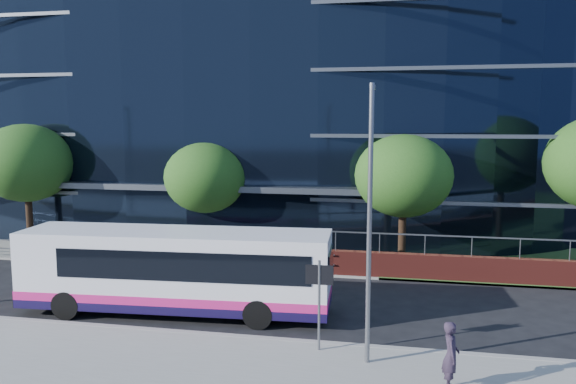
% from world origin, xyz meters
% --- Properties ---
extents(ground, '(200.00, 200.00, 0.00)m').
position_xyz_m(ground, '(0.00, 0.00, 0.00)').
color(ground, black).
rests_on(ground, ground).
extents(kerb, '(80.00, 0.25, 0.16)m').
position_xyz_m(kerb, '(0.00, -1.00, 0.08)').
color(kerb, gray).
rests_on(kerb, ground).
extents(yellow_line_outer, '(80.00, 0.08, 0.01)m').
position_xyz_m(yellow_line_outer, '(0.00, -0.80, 0.01)').
color(yellow_line_outer, gold).
rests_on(yellow_line_outer, ground).
extents(yellow_line_inner, '(80.00, 0.08, 0.01)m').
position_xyz_m(yellow_line_inner, '(0.00, -0.65, 0.01)').
color(yellow_line_inner, gold).
rests_on(yellow_line_inner, ground).
extents(far_forecourt, '(50.00, 8.00, 0.10)m').
position_xyz_m(far_forecourt, '(-6.00, 11.00, 0.05)').
color(far_forecourt, gray).
rests_on(far_forecourt, ground).
extents(glass_office, '(44.00, 23.10, 16.00)m').
position_xyz_m(glass_office, '(-4.00, 20.85, 8.00)').
color(glass_office, black).
rests_on(glass_office, ground).
extents(guard_railings, '(24.00, 0.05, 1.10)m').
position_xyz_m(guard_railings, '(-8.00, 7.00, 0.82)').
color(guard_railings, slate).
rests_on(guard_railings, ground).
extents(street_sign, '(0.85, 0.09, 2.80)m').
position_xyz_m(street_sign, '(4.50, -1.59, 2.15)').
color(street_sign, slate).
rests_on(street_sign, pavement_near).
extents(tree_far_a, '(4.95, 4.95, 6.98)m').
position_xyz_m(tree_far_a, '(-13.00, 9.00, 4.86)').
color(tree_far_a, black).
rests_on(tree_far_a, ground).
extents(tree_far_b, '(4.29, 4.29, 6.05)m').
position_xyz_m(tree_far_b, '(-3.00, 9.50, 4.21)').
color(tree_far_b, black).
rests_on(tree_far_b, ground).
extents(tree_far_c, '(4.62, 4.62, 6.51)m').
position_xyz_m(tree_far_c, '(7.00, 9.00, 4.54)').
color(tree_far_c, black).
rests_on(tree_far_c, ground).
extents(streetlight_east, '(0.15, 0.77, 8.00)m').
position_xyz_m(streetlight_east, '(6.00, -2.17, 4.44)').
color(streetlight_east, slate).
rests_on(streetlight_east, pavement_near).
extents(city_bus, '(11.60, 3.30, 3.10)m').
position_xyz_m(city_bus, '(-1.13, 1.09, 1.65)').
color(city_bus, white).
rests_on(city_bus, ground).
extents(pedestrian, '(0.44, 0.67, 1.82)m').
position_xyz_m(pedestrian, '(8.22, -3.45, 1.06)').
color(pedestrian, '#2B2031').
rests_on(pedestrian, pavement_near).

